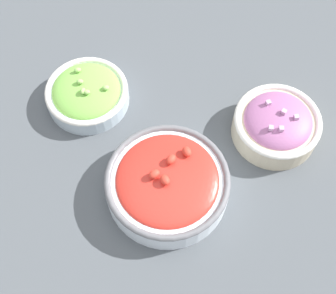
{
  "coord_description": "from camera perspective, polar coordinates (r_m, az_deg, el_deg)",
  "views": [
    {
      "loc": [
        -0.12,
        0.39,
        0.79
      ],
      "look_at": [
        0.0,
        0.0,
        0.03
      ],
      "focal_mm": 50.0,
      "sensor_mm": 36.0,
      "label": 1
    }
  ],
  "objects": [
    {
      "name": "bowl_lettuce",
      "position": [
        0.94,
        -9.84,
        6.49
      ],
      "size": [
        0.16,
        0.16,
        0.06
      ],
      "color": "#B2C1CC",
      "rests_on": "ground_plane"
    },
    {
      "name": "bowl_cherry_tomatoes",
      "position": [
        0.83,
        -0.08,
        -4.44
      ],
      "size": [
        0.22,
        0.22,
        0.08
      ],
      "color": "silver",
      "rests_on": "ground_plane"
    },
    {
      "name": "bowl_red_onion",
      "position": [
        0.91,
        13.11,
        2.75
      ],
      "size": [
        0.16,
        0.16,
        0.08
      ],
      "color": "beige",
      "rests_on": "ground_plane"
    },
    {
      "name": "ground_plane",
      "position": [
        0.89,
        0.0,
        -0.91
      ],
      "size": [
        3.0,
        3.0,
        0.0
      ],
      "primitive_type": "plane",
      "color": "#4C5156"
    }
  ]
}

